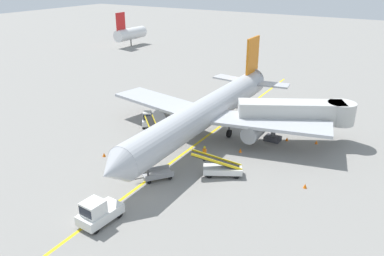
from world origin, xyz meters
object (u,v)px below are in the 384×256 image
(safety_cone_wingtip_right, at_px, (316,142))
(airliner, at_px, (208,111))
(baggage_cart_loaded, at_px, (158,175))
(safety_cone_nose_left, at_px, (240,150))
(ground_crew_wing_walker, at_px, (205,153))
(belt_loader_aft_hold, at_px, (155,138))
(jet_bridge, at_px, (302,113))
(ground_crew_marshaller, at_px, (119,159))
(safety_cone_wingtip_left, at_px, (104,155))
(safety_cone_nose_right, at_px, (287,139))
(belt_loader_forward_hold, at_px, (221,168))
(baggage_tug_near_wing, at_px, (148,120))
(safety_cone_tail_area, at_px, (305,186))
(pushback_tug, at_px, (98,212))

(safety_cone_wingtip_right, bearing_deg, airliner, -156.44)
(baggage_cart_loaded, relative_size, safety_cone_nose_left, 7.93)
(ground_crew_wing_walker, distance_m, safety_cone_wingtip_right, 13.89)
(safety_cone_wingtip_right, bearing_deg, belt_loader_aft_hold, -148.21)
(jet_bridge, bearing_deg, baggage_cart_loaded, -119.29)
(ground_crew_marshaller, xyz_separation_m, safety_cone_nose_left, (9.17, 9.68, -0.69))
(jet_bridge, distance_m, safety_cone_wingtip_left, 22.91)
(airliner, height_order, jet_bridge, airliner)
(safety_cone_nose_left, xyz_separation_m, safety_cone_nose_right, (3.39, 5.71, 0.00))
(baggage_cart_loaded, distance_m, safety_cone_wingtip_right, 19.60)
(belt_loader_aft_hold, distance_m, baggage_cart_loaded, 8.11)
(belt_loader_aft_hold, bearing_deg, baggage_cart_loaded, -51.84)
(belt_loader_aft_hold, bearing_deg, belt_loader_forward_hold, -14.08)
(ground_crew_marshaller, relative_size, safety_cone_wingtip_right, 3.86)
(ground_crew_marshaller, height_order, safety_cone_wingtip_left, ground_crew_marshaller)
(baggage_tug_near_wing, bearing_deg, safety_cone_tail_area, -11.43)
(jet_bridge, height_order, baggage_tug_near_wing, jet_bridge)
(ground_crew_marshaller, xyz_separation_m, safety_cone_tail_area, (17.52, 5.91, -0.69))
(pushback_tug, relative_size, safety_cone_nose_right, 8.41)
(belt_loader_forward_hold, relative_size, ground_crew_marshaller, 2.93)
(belt_loader_forward_hold, height_order, safety_cone_wingtip_right, belt_loader_forward_hold)
(baggage_tug_near_wing, distance_m, safety_cone_wingtip_right, 20.91)
(belt_loader_forward_hold, distance_m, safety_cone_nose_left, 5.75)
(baggage_tug_near_wing, bearing_deg, safety_cone_wingtip_right, 16.80)
(jet_bridge, xyz_separation_m, pushback_tug, (-8.82, -24.18, -2.55))
(belt_loader_forward_hold, xyz_separation_m, safety_cone_wingtip_right, (6.03, 12.37, -0.56))
(ground_crew_marshaller, relative_size, safety_cone_tail_area, 3.86)
(baggage_cart_loaded, distance_m, ground_crew_wing_walker, 6.03)
(ground_crew_wing_walker, bearing_deg, ground_crew_marshaller, -139.58)
(safety_cone_nose_right, bearing_deg, ground_crew_marshaller, -129.23)
(safety_cone_wingtip_left, xyz_separation_m, safety_cone_wingtip_right, (18.78, 15.43, 0.00))
(ground_crew_wing_walker, height_order, safety_cone_wingtip_left, ground_crew_wing_walker)
(belt_loader_aft_hold, height_order, safety_cone_wingtip_right, belt_loader_aft_hold)
(ground_crew_marshaller, bearing_deg, safety_cone_wingtip_left, 162.95)
(safety_cone_nose_left, bearing_deg, ground_crew_wing_walker, -121.42)
(jet_bridge, xyz_separation_m, safety_cone_tail_area, (3.69, -10.20, -3.32))
(belt_loader_aft_hold, distance_m, safety_cone_wingtip_left, 6.25)
(safety_cone_nose_left, bearing_deg, belt_loader_aft_hold, -161.03)
(ground_crew_wing_walker, xyz_separation_m, safety_cone_tail_area, (10.73, 0.13, -0.69))
(airliner, relative_size, safety_cone_wingtip_right, 80.17)
(safety_cone_wingtip_left, bearing_deg, safety_cone_tail_area, 13.67)
(safety_cone_nose_right, relative_size, safety_cone_tail_area, 1.00)
(safety_cone_nose_left, bearing_deg, baggage_cart_loaded, -114.33)
(ground_crew_marshaller, bearing_deg, belt_loader_aft_hold, 91.55)
(baggage_cart_loaded, bearing_deg, safety_cone_nose_right, 63.20)
(belt_loader_forward_hold, bearing_deg, baggage_tug_near_wing, 155.62)
(belt_loader_aft_hold, xyz_separation_m, safety_cone_tail_area, (17.69, -0.55, -0.56))
(baggage_tug_near_wing, distance_m, ground_crew_wing_walker, 11.92)
(jet_bridge, distance_m, baggage_cart_loaded, 18.63)
(jet_bridge, distance_m, pushback_tug, 25.87)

